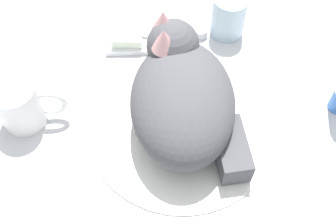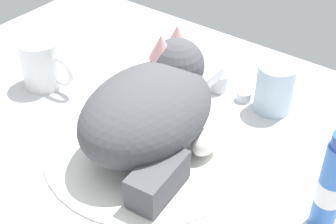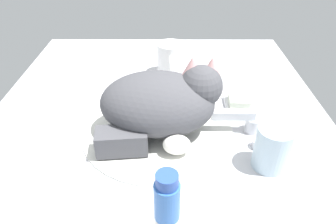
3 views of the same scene
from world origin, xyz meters
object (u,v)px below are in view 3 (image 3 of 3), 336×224
object	(u,v)px
soap_bar	(239,100)
faucet	(246,122)
coffee_mug	(171,59)
rinse_cup	(272,148)
toothpaste_bottle	(167,218)
cat	(163,102)

from	to	relation	value
soap_bar	faucet	bearing A→B (deg)	-1.34
coffee_mug	rinse_cup	distance (cm)	43.12
coffee_mug	rinse_cup	world-z (taller)	coffee_mug
soap_bar	toothpaste_bottle	world-z (taller)	toothpaste_bottle
coffee_mug	cat	bearing A→B (deg)	-3.78
faucet	toothpaste_bottle	bearing A→B (deg)	-31.08
faucet	soap_bar	size ratio (longest dim) A/B	2.33
rinse_cup	faucet	bearing A→B (deg)	-167.54
cat	toothpaste_bottle	size ratio (longest dim) A/B	1.68
rinse_cup	toothpaste_bottle	distance (cm)	26.90
rinse_cup	soap_bar	size ratio (longest dim) A/B	1.49
rinse_cup	coffee_mug	bearing A→B (deg)	-153.65
cat	rinse_cup	bearing A→B (deg)	62.76
coffee_mug	toothpaste_bottle	distance (cm)	56.62
faucet	rinse_cup	size ratio (longest dim) A/B	1.56
cat	rinse_cup	xyz separation A→B (cm)	(10.80, 20.98, -3.25)
coffee_mug	toothpaste_bottle	world-z (taller)	toothpaste_bottle
faucet	cat	size ratio (longest dim) A/B	0.53
cat	soap_bar	xyz separation A→B (cm)	(-9.58, 18.77, -5.48)
toothpaste_bottle	coffee_mug	bearing A→B (deg)	179.27
cat	coffee_mug	bearing A→B (deg)	176.22
cat	rinse_cup	size ratio (longest dim) A/B	2.96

